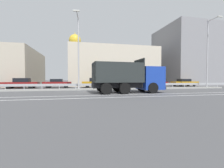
# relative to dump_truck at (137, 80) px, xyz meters

# --- Properties ---
(ground_plane) EXTENTS (320.00, 320.00, 0.00)m
(ground_plane) POSITION_rel_dump_truck_xyz_m (-4.19, 1.70, -1.32)
(ground_plane) COLOR #4C4C4F
(lane_strip_0) EXTENTS (71.25, 0.16, 0.01)m
(lane_strip_0) POSITION_rel_dump_truck_xyz_m (-1.01, -1.84, -1.32)
(lane_strip_0) COLOR silver
(lane_strip_0) RESTS_ON ground_plane
(lane_strip_1) EXTENTS (71.25, 0.16, 0.01)m
(lane_strip_1) POSITION_rel_dump_truck_xyz_m (-1.01, -3.57, -1.32)
(lane_strip_1) COLOR silver
(lane_strip_1) RESTS_ON ground_plane
(median_island) EXTENTS (39.19, 1.10, 0.18)m
(median_island) POSITION_rel_dump_truck_xyz_m (-4.19, 4.64, -1.23)
(median_island) COLOR gray
(median_island) RESTS_ON ground_plane
(median_guardrail) EXTENTS (71.25, 0.09, 0.78)m
(median_guardrail) POSITION_rel_dump_truck_xyz_m (-4.19, 6.01, -0.75)
(median_guardrail) COLOR #9EA0A5
(median_guardrail) RESTS_ON ground_plane
(dump_truck) EXTENTS (7.29, 2.96, 3.40)m
(dump_truck) POSITION_rel_dump_truck_xyz_m (0.00, 0.00, 0.00)
(dump_truck) COLOR #19389E
(dump_truck) RESTS_ON ground_plane
(median_road_sign) EXTENTS (0.85, 0.16, 2.49)m
(median_road_sign) POSITION_rel_dump_truck_xyz_m (1.30, 4.64, 0.04)
(median_road_sign) COLOR white
(median_road_sign) RESTS_ON ground_plane
(street_lamp_1) EXTENTS (0.71, 2.68, 8.99)m
(street_lamp_1) POSITION_rel_dump_truck_xyz_m (-5.86, 4.58, 3.71)
(street_lamp_1) COLOR #ADADB2
(street_lamp_1) RESTS_ON ground_plane
(street_lamp_2) EXTENTS (0.70, 2.10, 10.22)m
(street_lamp_2) POSITION_rel_dump_truck_xyz_m (13.16, 4.50, 4.27)
(street_lamp_2) COLOR #ADADB2
(street_lamp_2) RESTS_ON ground_plane
(parked_car_3) EXTENTS (4.82, 1.86, 1.53)m
(parked_car_3) POSITION_rel_dump_truck_xyz_m (-14.19, 10.06, -0.56)
(parked_car_3) COLOR maroon
(parked_car_3) RESTS_ON ground_plane
(parked_car_4) EXTENTS (4.18, 1.82, 1.40)m
(parked_car_4) POSITION_rel_dump_truck_xyz_m (-9.13, 10.14, -0.60)
(parked_car_4) COLOR maroon
(parked_car_4) RESTS_ON ground_plane
(parked_car_5) EXTENTS (4.69, 2.28, 1.58)m
(parked_car_5) POSITION_rel_dump_truck_xyz_m (-3.07, 10.27, -0.54)
(parked_car_5) COLOR #B27A14
(parked_car_5) RESTS_ON ground_plane
(parked_car_6) EXTENTS (4.43, 1.96, 1.33)m
(parked_car_6) POSITION_rel_dump_truck_xyz_m (2.08, 10.05, -0.65)
(parked_car_6) COLOR gray
(parked_car_6) RESTS_ON ground_plane
(parked_car_7) EXTENTS (4.51, 2.15, 1.43)m
(parked_car_7) POSITION_rel_dump_truck_xyz_m (7.47, 10.25, -0.60)
(parked_car_7) COLOR maroon
(parked_car_7) RESTS_ON ground_plane
(parked_car_8) EXTENTS (4.78, 1.98, 1.41)m
(parked_car_8) POSITION_rel_dump_truck_xyz_m (13.67, 10.26, -0.60)
(parked_car_8) COLOR #B27A14
(parked_car_8) RESTS_ON ground_plane
(background_building_1) EXTENTS (18.23, 10.29, 8.04)m
(background_building_1) POSITION_rel_dump_truck_xyz_m (1.37, 18.27, 2.70)
(background_building_1) COLOR beige
(background_building_1) RESTS_ON ground_plane
(background_building_2) EXTENTS (16.29, 12.59, 13.84)m
(background_building_2) POSITION_rel_dump_truck_xyz_m (22.19, 18.14, 5.60)
(background_building_2) COLOR gray
(background_building_2) RESTS_ON ground_plane
(church_tower) EXTENTS (3.60, 3.60, 14.46)m
(church_tower) POSITION_rel_dump_truck_xyz_m (-6.87, 27.92, 5.33)
(church_tower) COLOR silver
(church_tower) RESTS_ON ground_plane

